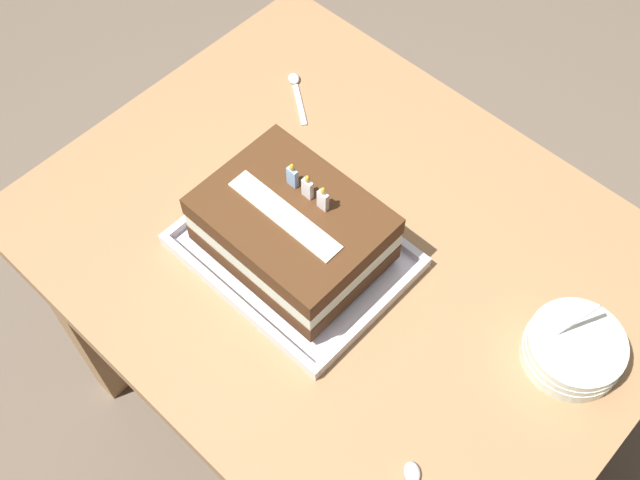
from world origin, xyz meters
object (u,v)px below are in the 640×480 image
Objects in this scene: birthday_cake at (293,229)px; bowl_stack at (574,349)px; serving_spoon_by_bowls at (296,87)px; foil_tray at (294,253)px.

birthday_cake reaches higher than bowl_stack.
bowl_stack is at bearing 20.10° from birthday_cake.
bowl_stack is 0.66m from serving_spoon_by_bowls.
bowl_stack reaches higher than foil_tray.
bowl_stack is 1.32× the size of serving_spoon_by_bowls.
serving_spoon_by_bowls is at bearing 133.74° from foil_tray.
serving_spoon_by_bowls is (-0.24, 0.25, -0.07)m from birthday_cake.
birthday_cake reaches higher than foil_tray.
foil_tray is 0.35m from serving_spoon_by_bowls.
birthday_cake is 2.39× the size of serving_spoon_by_bowls.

